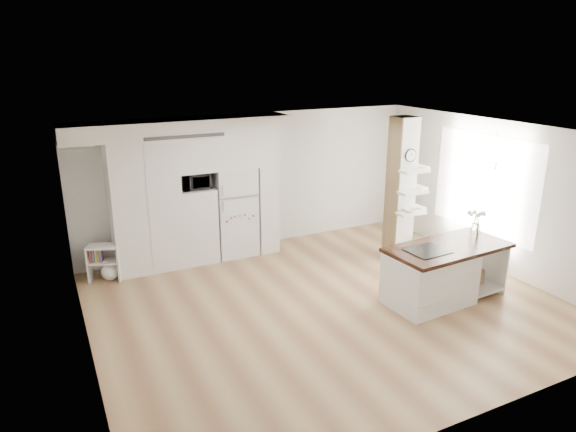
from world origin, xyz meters
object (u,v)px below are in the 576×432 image
(refrigerator, at_px, (234,211))
(bookshelf, at_px, (106,265))
(kitchen_island, at_px, (435,274))
(floor_plant_a, at_px, (410,247))

(refrigerator, relative_size, bookshelf, 2.72)
(kitchen_island, distance_m, floor_plant_a, 1.81)
(refrigerator, distance_m, kitchen_island, 3.98)
(bookshelf, height_order, floor_plant_a, bookshelf)
(kitchen_island, distance_m, bookshelf, 5.55)
(kitchen_island, xyz_separation_m, bookshelf, (-4.56, 3.16, -0.19))
(refrigerator, bearing_deg, floor_plant_a, -30.99)
(kitchen_island, bearing_deg, bookshelf, 141.49)
(kitchen_island, bearing_deg, refrigerator, 118.38)
(refrigerator, bearing_deg, bookshelf, -175.52)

